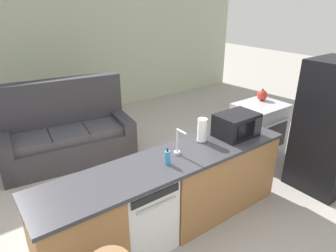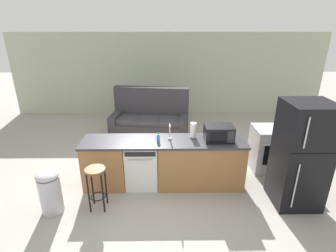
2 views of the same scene
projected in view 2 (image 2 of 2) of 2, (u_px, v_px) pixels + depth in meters
ground_plane at (156, 183)px, 5.00m from camera, size 24.00×24.00×0.00m
wall_back at (169, 74)px, 8.43m from camera, size 10.00×0.06×2.60m
kitchen_counter at (169, 164)px, 4.85m from camera, size 2.94×0.66×0.90m
dishwasher at (142, 164)px, 4.84m from camera, size 0.58×0.61×0.84m
stove_range at (271, 149)px, 5.37m from camera, size 0.76×0.68×0.90m
refrigerator at (301, 155)px, 4.19m from camera, size 0.72×0.73×1.76m
microwave at (219, 133)px, 4.63m from camera, size 0.50×0.37×0.28m
sink_faucet at (170, 133)px, 4.65m from camera, size 0.07×0.18×0.30m
paper_towel_roll at (193, 130)px, 4.74m from camera, size 0.14×0.14×0.28m
soap_bottle at (158, 138)px, 4.59m from camera, size 0.06×0.06×0.18m
kettle at (281, 122)px, 5.30m from camera, size 0.21×0.17×0.19m
bar_stool at (96, 180)px, 4.15m from camera, size 0.32×0.32×0.74m
trash_bin at (50, 191)px, 4.13m from camera, size 0.35×0.35×0.74m
couch at (150, 121)px, 7.03m from camera, size 2.10×1.16×1.27m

